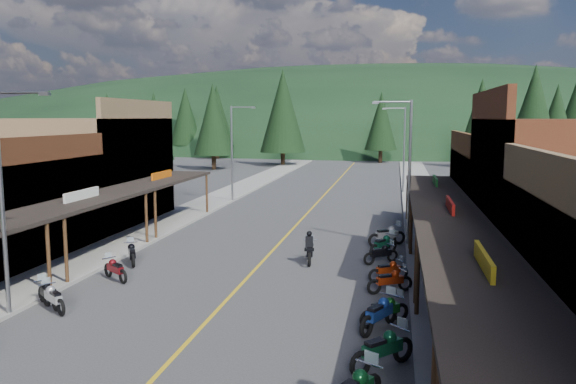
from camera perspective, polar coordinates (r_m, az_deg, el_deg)
The scene contains 36 objects.
ground at distance 24.94m, azimuth -4.35°, elevation -8.90°, with size 220.00×220.00×0.00m, color #38383A.
centerline at distance 44.10m, azimuth 2.47°, elevation -1.63°, with size 0.15×90.00×0.01m, color gold.
sidewalk_west at distance 46.15m, azimuth -8.28°, elevation -1.20°, with size 3.40×94.00×0.15m, color gray.
sidewalk_east at distance 43.69m, azimuth 13.84°, elevation -1.84°, with size 3.40×94.00×0.15m, color gray.
shop_west_3 at distance 39.98m, azimuth -19.41°, elevation 2.07°, with size 10.90×10.20×8.20m.
shop_east_3 at distance 35.45m, azimuth 22.86°, elevation -0.36°, with size 10.90×10.20×6.20m.
streetlight_0 at distance 21.78m, azimuth -26.82°, elevation -0.11°, with size 2.16×0.18×8.00m.
streetlight_1 at distance 47.06m, azimuth -5.56°, elevation 4.38°, with size 2.16×0.18×8.00m.
streetlight_2 at distance 31.18m, azimuth 11.98°, elevation 2.63°, with size 2.16×0.18×8.00m.
streetlight_3 at distance 53.13m, azimuth 11.56°, elevation 4.63°, with size 2.16×0.18×8.00m.
ridge_hill at distance 158.35m, azimuth 8.60°, elevation 4.95°, with size 310.00×140.00×60.00m, color black.
pine_0 at distance 96.87m, azimuth -17.84°, elevation 6.89°, with size 5.04×5.04×11.00m.
pine_1 at distance 97.88m, azimuth -7.25°, elevation 7.64°, with size 5.88×5.88×12.50m.
pine_2 at distance 82.70m, azimuth -0.53°, elevation 8.24°, with size 6.72×6.72×14.00m.
pine_3 at distance 89.10m, azimuth 9.44°, elevation 7.12°, with size 5.04×5.04×11.00m.
pine_4 at distance 83.88m, azimuth 19.03°, elevation 7.30°, with size 5.88×5.88×12.50m.
pine_7 at distance 106.22m, azimuth -10.37°, elevation 7.57°, with size 5.88×5.88×12.50m.
pine_8 at distance 69.15m, azimuth -13.41°, elevation 6.49°, with size 4.48×4.48×10.00m.
pine_9 at distance 70.32m, azimuth 25.59°, elevation 6.30°, with size 4.93×4.93×10.80m.
pine_10 at distance 77.01m, azimuth -7.61°, elevation 7.32°, with size 5.38×5.38×11.60m.
pine_11 at distance 62.58m, azimuth 23.68°, elevation 7.07°, with size 5.82×5.82×12.40m.
bike_west_5 at distance 22.59m, azimuth -22.75°, elevation -9.78°, with size 0.65×1.94×1.11m, color #A9AAAF, non-canonical shape.
bike_west_6 at distance 23.16m, azimuth -23.16°, elevation -9.37°, with size 0.65×1.94×1.11m, color black, non-canonical shape.
bike_west_7 at distance 25.76m, azimuth -17.15°, elevation -7.40°, with size 0.65×1.95×1.11m, color maroon, non-canonical shape.
bike_west_8 at distance 28.34m, azimuth -15.58°, elevation -5.92°, with size 0.68×2.04×1.17m, color black, non-canonical shape.
bike_east_4 at distance 16.56m, azimuth 9.58°, elevation -15.29°, with size 0.77×2.32×1.33m, color #0B3B22, non-canonical shape.
bike_east_5 at distance 19.32m, azimuth 9.27°, elevation -11.92°, with size 0.76×2.28×1.30m, color navy, non-canonical shape.
bike_east_6 at distance 19.86m, azimuth 9.79°, elevation -11.63°, with size 0.67×2.00×1.14m, color #0D4213, non-canonical shape.
bike_east_7 at distance 23.32m, azimuth 10.32°, elevation -8.74°, with size 0.65×1.96×1.12m, color #AB2C0C, non-canonical shape.
bike_east_8 at distance 24.92m, azimuth 10.17°, elevation -7.73°, with size 0.63×1.88×1.07m, color #B2310C, non-canonical shape.
bike_east_9 at distance 27.75m, azimuth 9.42°, elevation -6.11°, with size 0.64×1.91×1.09m, color black, non-canonical shape.
bike_east_10 at distance 29.45m, azimuth 9.67°, elevation -5.18°, with size 0.72×2.15×1.23m, color #0C3F2A, non-canonical shape.
bike_east_11 at distance 31.58m, azimuth 10.02°, elevation -4.24°, with size 0.77×2.31×1.32m, color #96959A, non-canonical shape.
rider_on_bike at distance 27.57m, azimuth 2.23°, elevation -5.86°, with size 0.99×2.23×1.64m.
pedestrian_east_a at distance 22.23m, azimuth 14.35°, elevation -8.48°, with size 0.63×0.41×1.71m, color #251F2F.
pedestrian_east_b at distance 33.17m, azimuth 13.94°, elevation -3.02°, with size 0.91×0.53×1.88m, color brown.
Camera 1 is at (6.33, -23.07, 7.07)m, focal length 35.00 mm.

